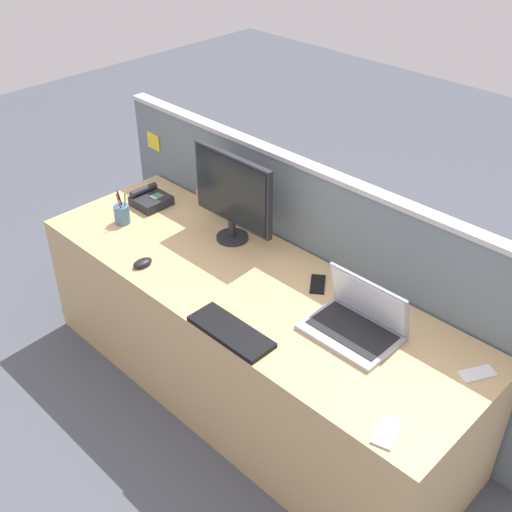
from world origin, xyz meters
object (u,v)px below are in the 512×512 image
object	(u,v)px
desktop_monitor	(233,193)
cell_phone_black_slab	(318,284)
desk_phone	(150,199)
computer_mouse_right_hand	(143,263)
cell_phone_silver_slab	(387,432)
keyboard_main	(231,332)
cell_phone_white_slab	(477,374)
pen_cup	(122,214)
laptop	(357,320)

from	to	relation	value
desktop_monitor	cell_phone_black_slab	xyz separation A→B (m)	(0.56, -0.01, -0.25)
desktop_monitor	cell_phone_black_slab	size ratio (longest dim) A/B	3.56
desktop_monitor	desk_phone	size ratio (longest dim) A/B	2.75
computer_mouse_right_hand	cell_phone_silver_slab	world-z (taller)	computer_mouse_right_hand
desktop_monitor	keyboard_main	world-z (taller)	desktop_monitor
keyboard_main	cell_phone_white_slab	xyz separation A→B (m)	(0.84, 0.50, -0.01)
desk_phone	pen_cup	distance (m)	0.23
keyboard_main	cell_phone_silver_slab	size ratio (longest dim) A/B	2.76
keyboard_main	computer_mouse_right_hand	world-z (taller)	computer_mouse_right_hand
desk_phone	pen_cup	world-z (taller)	pen_cup
desktop_monitor	keyboard_main	size ratio (longest dim) A/B	1.30
desk_phone	cell_phone_white_slab	world-z (taller)	desk_phone
laptop	pen_cup	bearing A→B (deg)	-173.18
laptop	keyboard_main	world-z (taller)	laptop
desktop_monitor	laptop	world-z (taller)	desktop_monitor
cell_phone_black_slab	desktop_monitor	bearing A→B (deg)	142.87
laptop	cell_phone_white_slab	bearing A→B (deg)	13.54
computer_mouse_right_hand	cell_phone_silver_slab	bearing A→B (deg)	0.21
desk_phone	keyboard_main	size ratio (longest dim) A/B	0.47
cell_phone_black_slab	pen_cup	bearing A→B (deg)	158.91
cell_phone_black_slab	cell_phone_white_slab	bearing A→B (deg)	-37.17
desk_phone	cell_phone_black_slab	bearing A→B (deg)	3.75
computer_mouse_right_hand	cell_phone_white_slab	distance (m)	1.56
desktop_monitor	cell_phone_white_slab	bearing A→B (deg)	-0.80
computer_mouse_right_hand	laptop	bearing A→B (deg)	19.66
computer_mouse_right_hand	keyboard_main	bearing A→B (deg)	-2.67
desk_phone	desktop_monitor	bearing A→B (deg)	8.12
laptop	cell_phone_silver_slab	world-z (taller)	laptop
desk_phone	cell_phone_black_slab	xyz separation A→B (m)	(1.13, 0.07, -0.03)
desktop_monitor	computer_mouse_right_hand	world-z (taller)	desktop_monitor
desktop_monitor	cell_phone_black_slab	distance (m)	0.61
cell_phone_silver_slab	keyboard_main	bearing A→B (deg)	165.98
cell_phone_silver_slab	cell_phone_black_slab	xyz separation A→B (m)	(-0.72, 0.49, 0.00)
desktop_monitor	cell_phone_silver_slab	bearing A→B (deg)	-21.18
laptop	keyboard_main	bearing A→B (deg)	-132.88
cell_phone_silver_slab	cell_phone_white_slab	world-z (taller)	same
desk_phone	cell_phone_black_slab	world-z (taller)	desk_phone
desk_phone	cell_phone_white_slab	distance (m)	1.93
desktop_monitor	pen_cup	size ratio (longest dim) A/B	2.69
desk_phone	keyboard_main	bearing A→B (deg)	-21.61
laptop	desk_phone	bearing A→B (deg)	177.86
desk_phone	pen_cup	size ratio (longest dim) A/B	0.98
laptop	pen_cup	distance (m)	1.41
pen_cup	cell_phone_white_slab	size ratio (longest dim) A/B	1.36
laptop	cell_phone_black_slab	world-z (taller)	laptop
laptop	cell_phone_silver_slab	bearing A→B (deg)	-41.70
cell_phone_black_slab	laptop	bearing A→B (deg)	-58.44
desk_phone	cell_phone_white_slab	bearing A→B (deg)	1.86
keyboard_main	cell_phone_silver_slab	world-z (taller)	keyboard_main
computer_mouse_right_hand	cell_phone_white_slab	bearing A→B (deg)	18.10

